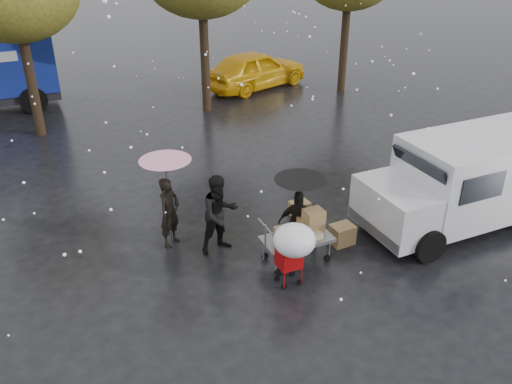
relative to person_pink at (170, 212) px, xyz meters
name	(u,v)px	position (x,y,z in m)	size (l,w,h in m)	color
ground	(257,265)	(1.42, -1.59, -0.83)	(90.00, 90.00, 0.00)	black
person_pink	(170,212)	(0.00, 0.00, 0.00)	(0.60, 0.40, 1.65)	black
person_middle	(220,214)	(0.94, -0.69, 0.09)	(0.89, 0.69, 1.83)	black
person_black	(299,223)	(2.46, -1.52, -0.07)	(0.89, 0.37, 1.52)	black
umbrella_pink	(166,166)	(0.00, 0.00, 1.12)	(1.13, 1.13, 2.10)	#4C4C4C
umbrella_black	(300,186)	(2.46, -1.52, 0.84)	(1.11, 1.11, 1.82)	#4C4C4C
vendor_cart	(301,231)	(2.35, -1.80, -0.10)	(1.52, 0.80, 1.27)	slate
shopping_cart	(294,243)	(1.75, -2.59, 0.24)	(0.84, 0.84, 1.46)	#AE090C
white_van	(467,180)	(6.69, -2.01, 0.33)	(4.91, 2.18, 2.20)	silver
box_ground_near	(342,234)	(3.55, -1.62, -0.59)	(0.52, 0.41, 0.47)	olive
box_ground_far	(300,209)	(3.29, -0.08, -0.64)	(0.47, 0.37, 0.37)	olive
yellow_taxi	(255,69)	(6.80, 10.31, -0.03)	(1.88, 4.68, 1.60)	#E4A50C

